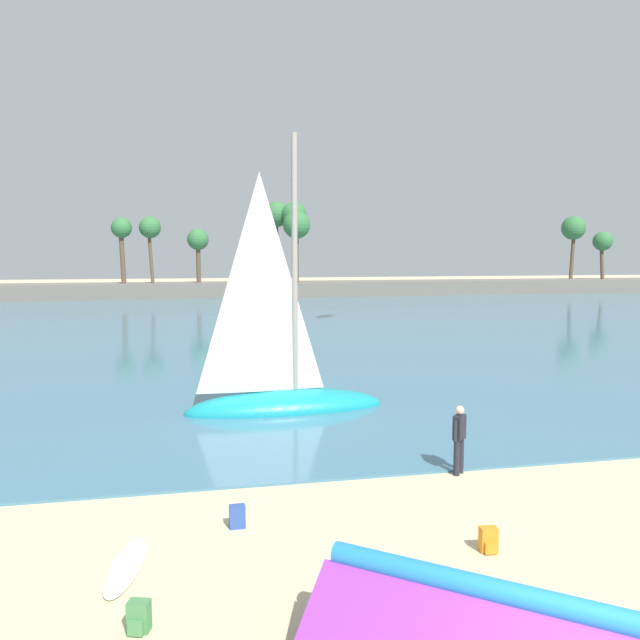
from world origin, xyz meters
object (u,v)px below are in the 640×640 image
at_px(folded_kite, 483,613).
at_px(backpack_spare, 489,540).
at_px(sailboat_near_shore, 281,384).
at_px(person_at_waterline, 459,438).
at_px(backpack_near_kite, 139,617).
at_px(surfboard, 126,566).
at_px(backpack_by_trailer, 237,517).

distance_m(folded_kite, backpack_spare, 3.54).
distance_m(folded_kite, sailboat_near_shore, 13.71).
bearing_deg(backpack_spare, person_at_waterline, 73.43).
distance_m(backpack_near_kite, backpack_spare, 5.99).
distance_m(folded_kite, backpack_near_kite, 4.67).
relative_size(person_at_waterline, surfboard, 0.79).
relative_size(backpack_spare, sailboat_near_shore, 0.05).
height_order(backpack_by_trailer, backpack_spare, same).
xyz_separation_m(backpack_by_trailer, surfboard, (-1.95, -1.22, -0.17)).
distance_m(backpack_near_kite, backpack_by_trailer, 3.49).
bearing_deg(backpack_near_kite, backpack_by_trailer, 62.72).
distance_m(backpack_near_kite, surfboard, 1.92).
height_order(backpack_by_trailer, sailboat_near_shore, sailboat_near_shore).
bearing_deg(folded_kite, backpack_near_kite, 156.03).
distance_m(person_at_waterline, sailboat_near_shore, 7.59).
distance_m(person_at_waterline, backpack_near_kite, 8.61).
height_order(folded_kite, backpack_spare, folded_kite).
bearing_deg(backpack_spare, backpack_near_kite, -168.56).
xyz_separation_m(backpack_near_kite, backpack_spare, (5.87, 1.19, 0.00)).
distance_m(folded_kite, surfboard, 5.98).
height_order(person_at_waterline, surfboard, person_at_waterline).
bearing_deg(backpack_by_trailer, backpack_spare, -24.14).
relative_size(folded_kite, backpack_spare, 11.45).
bearing_deg(surfboard, backpack_spare, -88.28).
xyz_separation_m(backpack_spare, sailboat_near_shore, (-2.15, 10.63, 0.73)).
xyz_separation_m(person_at_waterline, backpack_near_kite, (-7.00, -4.97, -0.69)).
height_order(folded_kite, surfboard, folded_kite).
relative_size(person_at_waterline, sailboat_near_shore, 0.17).
relative_size(surfboard, sailboat_near_shore, 0.22).
relative_size(folded_kite, sailboat_near_shore, 0.52).
bearing_deg(person_at_waterline, sailboat_near_shore, 115.62).
bearing_deg(backpack_spare, folded_kite, -118.17).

